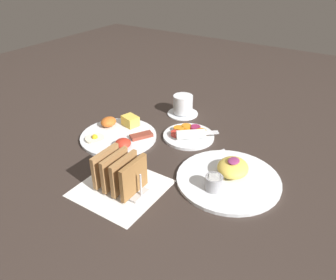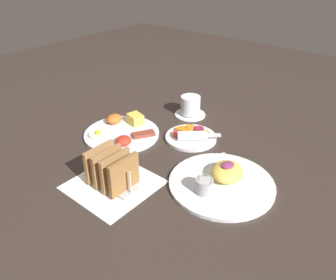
# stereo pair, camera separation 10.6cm
# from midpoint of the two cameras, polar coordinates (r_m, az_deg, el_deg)

# --- Properties ---
(ground_plane) EXTENTS (3.00, 3.00, 0.00)m
(ground_plane) POSITION_cam_midpoint_polar(r_m,az_deg,el_deg) (1.01, -3.21, -3.84)
(ground_plane) COLOR #332823
(napkin_flat) EXTENTS (0.22, 0.22, 0.00)m
(napkin_flat) POSITION_cam_midpoint_polar(r_m,az_deg,el_deg) (0.92, -11.49, -8.31)
(napkin_flat) COLOR white
(napkin_flat) RESTS_ON ground_plane
(plate_breakfast) EXTENTS (0.26, 0.26, 0.05)m
(plate_breakfast) POSITION_cam_midpoint_polar(r_m,az_deg,el_deg) (1.15, -11.21, 0.94)
(plate_breakfast) COLOR white
(plate_breakfast) RESTS_ON ground_plane
(plate_condiments) EXTENTS (0.18, 0.18, 0.04)m
(plate_condiments) POSITION_cam_midpoint_polar(r_m,az_deg,el_deg) (1.13, 0.96, 0.87)
(plate_condiments) COLOR white
(plate_condiments) RESTS_ON ground_plane
(plate_foreground) EXTENTS (0.29, 0.29, 0.06)m
(plate_foreground) POSITION_cam_midpoint_polar(r_m,az_deg,el_deg) (0.93, 7.29, -6.38)
(plate_foreground) COLOR white
(plate_foreground) RESTS_ON ground_plane
(toast_rack) EXTENTS (0.10, 0.15, 0.10)m
(toast_rack) POSITION_cam_midpoint_polar(r_m,az_deg,el_deg) (0.89, -11.82, -5.80)
(toast_rack) COLOR #B7B7BC
(toast_rack) RESTS_ON ground_plane
(coffee_cup) EXTENTS (0.12, 0.12, 0.08)m
(coffee_cup) POSITION_cam_midpoint_polar(r_m,az_deg,el_deg) (1.28, 0.23, 5.93)
(coffee_cup) COLOR white
(coffee_cup) RESTS_ON ground_plane
(teaspoon) EXTENTS (0.13, 0.05, 0.01)m
(teaspoon) POSITION_cam_midpoint_polar(r_m,az_deg,el_deg) (1.02, 3.48, -3.18)
(teaspoon) COLOR silver
(teaspoon) RESTS_ON ground_plane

